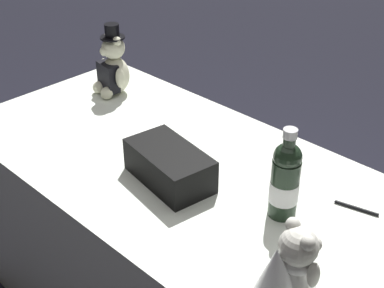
# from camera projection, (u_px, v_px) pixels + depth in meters

# --- Properties ---
(reception_table) EXTENTS (1.80, 0.84, 0.77)m
(reception_table) POSITION_uv_depth(u_px,v_px,m) (192.00, 256.00, 1.97)
(reception_table) COLOR white
(reception_table) RESTS_ON ground_plane
(teddy_bear_groom) EXTENTS (0.17, 0.15, 0.30)m
(teddy_bear_groom) POSITION_uv_depth(u_px,v_px,m) (113.00, 68.00, 2.21)
(teddy_bear_groom) COLOR beige
(teddy_bear_groom) RESTS_ON reception_table
(teddy_bear_bride) EXTENTS (0.18, 0.21, 0.22)m
(teddy_bear_bride) POSITION_uv_depth(u_px,v_px,m) (289.00, 272.00, 1.24)
(teddy_bear_bride) COLOR white
(teddy_bear_bride) RESTS_ON reception_table
(champagne_bottle) EXTENTS (0.08, 0.08, 0.29)m
(champagne_bottle) POSITION_uv_depth(u_px,v_px,m) (285.00, 179.00, 1.51)
(champagne_bottle) COLOR #1D2E1F
(champagne_bottle) RESTS_ON reception_table
(signing_pen) EXTENTS (0.14, 0.04, 0.01)m
(signing_pen) POSITION_uv_depth(u_px,v_px,m) (355.00, 208.00, 1.59)
(signing_pen) COLOR black
(signing_pen) RESTS_ON reception_table
(gift_case_black) EXTENTS (0.32, 0.21, 0.11)m
(gift_case_black) POSITION_uv_depth(u_px,v_px,m) (169.00, 165.00, 1.69)
(gift_case_black) COLOR black
(gift_case_black) RESTS_ON reception_table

